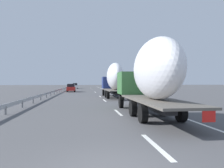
# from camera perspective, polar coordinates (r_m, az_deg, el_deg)

# --- Properties ---
(ground_plane) EXTENTS (260.00, 260.00, 0.00)m
(ground_plane) POSITION_cam_1_polar(r_m,az_deg,el_deg) (45.40, -6.49, -2.33)
(ground_plane) COLOR #4C4C4F
(lane_stripe_0) EXTENTS (3.20, 0.20, 0.01)m
(lane_stripe_0) POSITION_cam_1_polar(r_m,az_deg,el_deg) (8.07, 11.33, -15.54)
(lane_stripe_0) COLOR white
(lane_stripe_0) RESTS_ON ground_plane
(lane_stripe_1) EXTENTS (3.20, 0.20, 0.01)m
(lane_stripe_1) POSITION_cam_1_polar(r_m,az_deg,el_deg) (16.10, 1.62, -7.46)
(lane_stripe_1) COLOR white
(lane_stripe_1) RESTS_ON ground_plane
(lane_stripe_2) EXTENTS (3.20, 0.20, 0.01)m
(lane_stripe_2) POSITION_cam_1_polar(r_m,az_deg,el_deg) (26.60, -1.97, -4.31)
(lane_stripe_2) COLOR white
(lane_stripe_2) RESTS_ON ground_plane
(lane_stripe_3) EXTENTS (3.20, 0.20, 0.01)m
(lane_stripe_3) POSITION_cam_1_polar(r_m,az_deg,el_deg) (33.90, -3.14, -3.28)
(lane_stripe_3) COLOR white
(lane_stripe_3) RESTS_ON ground_plane
(lane_stripe_4) EXTENTS (3.20, 0.20, 0.01)m
(lane_stripe_4) POSITION_cam_1_polar(r_m,az_deg,el_deg) (49.87, -4.50, -2.07)
(lane_stripe_4) COLOR white
(lane_stripe_4) RESTS_ON ground_plane
(lane_stripe_5) EXTENTS (3.20, 0.20, 0.01)m
(lane_stripe_5) POSITION_cam_1_polar(r_m,az_deg,el_deg) (48.01, -4.38, -2.17)
(lane_stripe_5) COLOR white
(lane_stripe_5) RESTS_ON ground_plane
(lane_stripe_6) EXTENTS (3.20, 0.20, 0.01)m
(lane_stripe_6) POSITION_cam_1_polar(r_m,az_deg,el_deg) (70.78, -5.34, -1.31)
(lane_stripe_6) COLOR white
(lane_stripe_6) RESTS_ON ground_plane
(lane_stripe_7) EXTENTS (3.20, 0.20, 0.01)m
(lane_stripe_7) POSITION_cam_1_polar(r_m,az_deg,el_deg) (82.67, -5.63, -1.06)
(lane_stripe_7) COLOR white
(lane_stripe_7) RESTS_ON ground_plane
(edge_line_right) EXTENTS (110.00, 0.20, 0.01)m
(edge_line_right) POSITION_cam_1_polar(r_m,az_deg,el_deg) (50.77, -0.35, -2.02)
(edge_line_right) COLOR white
(edge_line_right) RESTS_ON ground_plane
(truck_lead) EXTENTS (12.84, 2.55, 4.90)m
(truck_lead) POSITION_cam_1_polar(r_m,az_deg,el_deg) (31.32, 0.51, 1.35)
(truck_lead) COLOR navy
(truck_lead) RESTS_ON ground_plane
(truck_trailing) EXTENTS (12.92, 2.55, 4.86)m
(truck_trailing) POSITION_cam_1_polar(r_m,az_deg,el_deg) (14.40, 9.98, 2.31)
(truck_trailing) COLOR #387038
(truck_trailing) RESTS_ON ground_plane
(car_white_van) EXTENTS (4.04, 1.73, 1.90)m
(car_white_van) POSITION_cam_1_polar(r_m,az_deg,el_deg) (75.75, -9.63, -0.49)
(car_white_van) COLOR white
(car_white_van) RESTS_ON ground_plane
(car_red_compact) EXTENTS (4.73, 1.88, 1.84)m
(car_red_compact) POSITION_cam_1_polar(r_m,az_deg,el_deg) (50.93, -10.63, -0.98)
(car_red_compact) COLOR red
(car_red_compact) RESTS_ON ground_plane
(road_sign) EXTENTS (0.10, 0.90, 3.03)m
(road_sign) POSITION_cam_1_polar(r_m,az_deg,el_deg) (54.98, 0.36, 0.36)
(road_sign) COLOR gray
(road_sign) RESTS_ON ground_plane
(tree_0) EXTENTS (3.39, 3.39, 7.03)m
(tree_0) POSITION_cam_1_polar(r_m,az_deg,el_deg) (55.71, 7.20, 2.54)
(tree_0) COLOR #472D19
(tree_0) RESTS_ON ground_plane
(tree_1) EXTENTS (3.11, 3.11, 6.05)m
(tree_1) POSITION_cam_1_polar(r_m,az_deg,el_deg) (93.90, -0.85, 1.35)
(tree_1) COLOR #472D19
(tree_1) RESTS_ON ground_plane
(tree_2) EXTENTS (2.48, 2.48, 6.25)m
(tree_2) POSITION_cam_1_polar(r_m,az_deg,el_deg) (77.02, 0.99, 1.67)
(tree_2) COLOR #472D19
(tree_2) RESTS_ON ground_plane
(guardrail_median) EXTENTS (94.00, 0.10, 0.76)m
(guardrail_median) POSITION_cam_1_polar(r_m,az_deg,el_deg) (48.66, -13.63, -1.47)
(guardrail_median) COLOR #9EA0A5
(guardrail_median) RESTS_ON ground_plane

